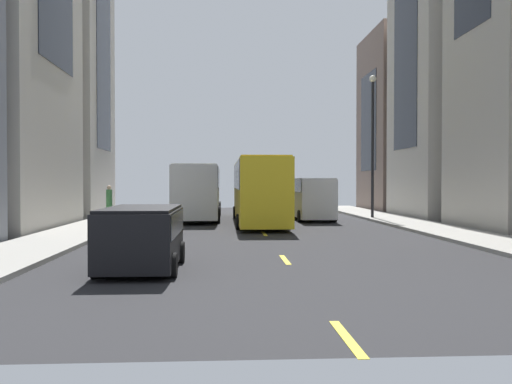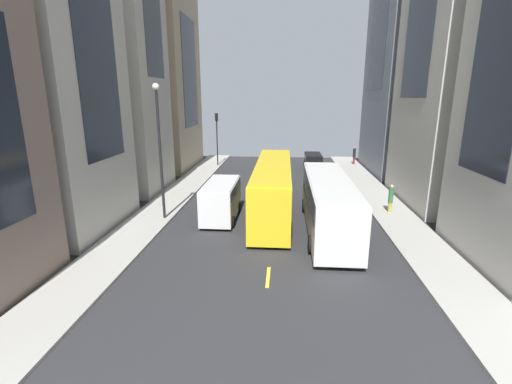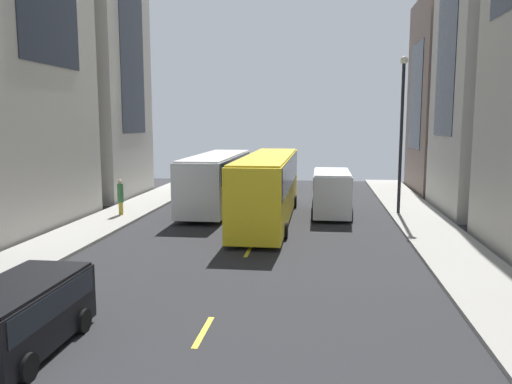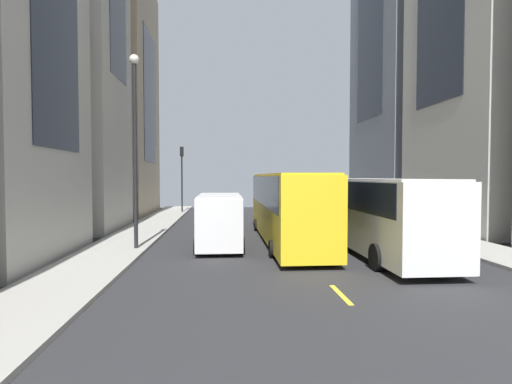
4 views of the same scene
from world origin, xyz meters
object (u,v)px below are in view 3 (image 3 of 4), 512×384
Objects in this scene: city_bus_white at (217,176)px; pedestrian_crossing_mid at (120,196)px; delivery_van_white at (332,190)px; car_black_0 at (19,312)px; streetcar_yellow at (268,182)px.

city_bus_white reaches higher than pedestrian_crossing_mid.
delivery_van_white reaches higher than car_black_0.
delivery_van_white is at bearing -13.43° from city_bus_white.
pedestrian_crossing_mid is (-8.40, -0.18, -0.91)m from streetcar_yellow.
car_black_0 is at bearing -112.12° from delivery_van_white.
car_black_0 is at bearing -38.07° from pedestrian_crossing_mid.
city_bus_white is 6.12m from pedestrian_crossing_mid.
city_bus_white is 2.21× the size of delivery_van_white.
pedestrian_crossing_mid is at bearing -142.88° from city_bus_white.
pedestrian_crossing_mid is (-4.26, 16.76, 0.23)m from car_black_0.
streetcar_yellow is 8.45m from pedestrian_crossing_mid.
city_bus_white is 7.25m from delivery_van_white.
streetcar_yellow reaches higher than pedestrian_crossing_mid.
city_bus_white is 20.46m from car_black_0.
streetcar_yellow reaches higher than car_black_0.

